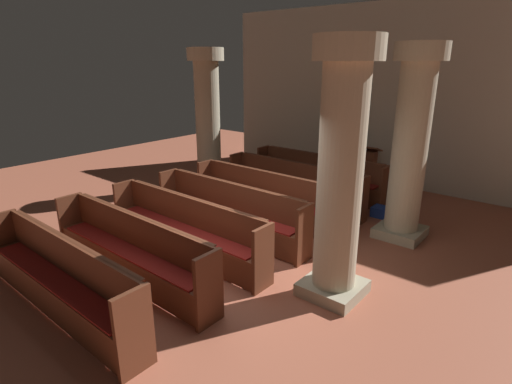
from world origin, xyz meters
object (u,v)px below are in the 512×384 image
(pew_row_0, at_px, (318,174))
(kneeler_box_blue, at_px, (382,212))
(pew_row_6, at_px, (59,276))
(pew_row_1, at_px, (293,184))
(pew_row_3, at_px, (229,209))
(pillar_aisle_side, at_px, (411,142))
(lectern, at_px, (369,170))
(hymn_book, at_px, (324,166))
(pew_row_2, at_px, (264,195))
(pew_row_5, at_px, (130,248))
(pillar_far_side, at_px, (208,118))
(pillar_aisle_rear, at_px, (340,171))
(pew_row_4, at_px, (185,227))

(pew_row_0, height_order, kneeler_box_blue, pew_row_0)
(kneeler_box_blue, bearing_deg, pew_row_6, -107.49)
(pew_row_1, bearing_deg, pew_row_3, -90.00)
(pew_row_6, xyz_separation_m, pillar_aisle_side, (2.49, 5.12, 1.27))
(pew_row_0, distance_m, lectern, 1.52)
(pew_row_1, relative_size, lectern, 3.14)
(pew_row_3, xyz_separation_m, pillar_aisle_side, (2.49, 1.98, 1.27))
(pew_row_3, relative_size, hymn_book, 17.79)
(pew_row_1, distance_m, pew_row_2, 1.05)
(pew_row_2, bearing_deg, hymn_book, 62.66)
(pew_row_5, bearing_deg, lectern, 83.94)
(pew_row_3, distance_m, pillar_far_side, 3.33)
(lectern, bearing_deg, pew_row_3, -98.84)
(pillar_aisle_side, distance_m, lectern, 3.35)
(pew_row_0, xyz_separation_m, lectern, (0.70, 1.35, -0.06))
(pillar_far_side, distance_m, pillar_aisle_rear, 5.48)
(hymn_book, relative_size, kneeler_box_blue, 0.47)
(pew_row_5, xyz_separation_m, kneeler_box_blue, (1.84, 4.80, -0.40))
(pew_row_0, xyz_separation_m, kneeler_box_blue, (1.84, -0.43, -0.40))
(pew_row_3, bearing_deg, pew_row_2, 90.00)
(pillar_aisle_rear, bearing_deg, pew_row_2, 147.69)
(hymn_book, bearing_deg, pillar_aisle_rear, -56.56)
(kneeler_box_blue, bearing_deg, lectern, 122.77)
(pew_row_2, relative_size, pew_row_5, 1.00)
(pew_row_3, bearing_deg, pew_row_5, -90.00)
(pillar_aisle_rear, bearing_deg, pew_row_5, -147.91)
(pew_row_3, height_order, pillar_aisle_rear, pillar_aisle_rear)
(pew_row_1, distance_m, pew_row_4, 3.14)
(pillar_far_side, distance_m, hymn_book, 3.20)
(pew_row_4, xyz_separation_m, pew_row_6, (0.00, -2.09, 0.00))
(pew_row_1, bearing_deg, pew_row_6, -90.00)
(pew_row_0, bearing_deg, pew_row_2, -90.00)
(pillar_aisle_side, xyz_separation_m, pillar_aisle_rear, (0.00, -2.51, 0.00))
(pillar_aisle_side, distance_m, hymn_book, 2.04)
(pew_row_5, bearing_deg, pew_row_4, 90.00)
(pew_row_0, relative_size, pillar_aisle_side, 1.00)
(pew_row_1, bearing_deg, pew_row_2, -90.00)
(pew_row_1, relative_size, hymn_book, 17.79)
(pew_row_4, distance_m, kneeler_box_blue, 4.20)
(pew_row_5, relative_size, kneeler_box_blue, 8.33)
(pew_row_0, distance_m, pew_row_6, 6.27)
(pew_row_2, xyz_separation_m, pillar_aisle_side, (2.49, 0.94, 1.27))
(pew_row_5, height_order, lectern, lectern)
(pew_row_4, distance_m, lectern, 5.58)
(pillar_aisle_side, bearing_deg, pew_row_6, -115.94)
(pillar_aisle_side, bearing_deg, pew_row_2, -159.37)
(pew_row_4, xyz_separation_m, pillar_far_side, (-2.44, 2.92, 1.27))
(pew_row_5, distance_m, pillar_far_side, 4.83)
(pew_row_1, distance_m, pew_row_6, 5.23)
(pew_row_2, bearing_deg, pew_row_1, 90.00)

